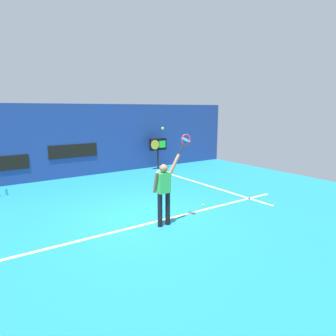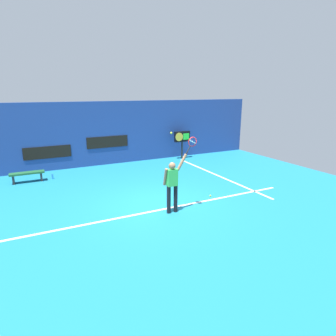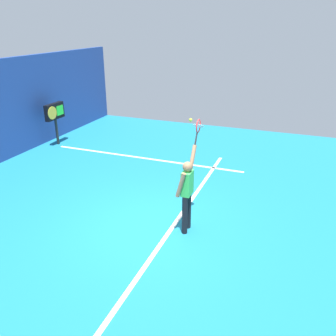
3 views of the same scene
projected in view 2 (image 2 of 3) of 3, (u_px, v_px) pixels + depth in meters
The scene contains 13 objects.
ground_plane at pixel (157, 204), 10.13m from camera, with size 18.00×18.00×0.00m, color teal.
back_wall at pixel (107, 133), 15.29m from camera, with size 18.00×0.20×3.34m, color navy.
sponsor_banner_center at pixel (108, 142), 15.30m from camera, with size 2.20×0.03×0.60m, color black.
sponsor_banner_portside at pixel (48, 152), 14.08m from camera, with size 2.20×0.03×0.60m, color black.
court_baseline at pixel (164, 209), 9.69m from camera, with size 10.00×0.10×0.01m, color white.
court_sideline at pixel (217, 175), 13.58m from camera, with size 0.10×7.00×0.01m, color white.
tennis_player at pixel (172, 183), 9.21m from camera, with size 0.78×0.31×1.93m.
tennis_racket at pixel (192, 143), 9.19m from camera, with size 0.46×0.27×0.61m.
tennis_ball at pixel (171, 133), 8.70m from camera, with size 0.07×0.07×0.07m, color #CCE033.
scoreboard_clock at pixel (182, 138), 16.64m from camera, with size 0.96×0.20×1.61m.
court_bench at pixel (27, 175), 12.50m from camera, with size 1.40×0.36×0.45m.
water_bottle at pixel (53, 176), 12.99m from camera, with size 0.07×0.07×0.24m, color #338CD8.
spare_ball at pixel (210, 196), 10.86m from camera, with size 0.07×0.07×0.07m, color #CCE033.
Camera 2 is at (-3.88, -8.62, 3.87)m, focal length 30.80 mm.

